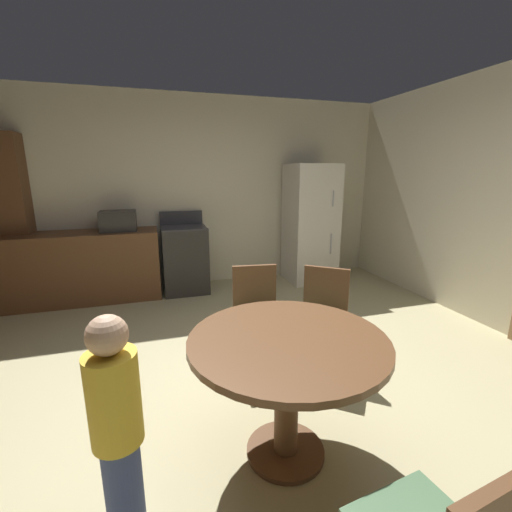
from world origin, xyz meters
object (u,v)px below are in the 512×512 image
oven_range (185,258)px  chair_north (257,311)px  microwave (118,221)px  person_child (117,425)px  refrigerator (310,224)px  chair_northeast (322,313)px  dining_table (287,364)px

oven_range → chair_north: oven_range is taller
microwave → person_child: bearing=-86.4°
oven_range → refrigerator: refrigerator is taller
refrigerator → chair_northeast: bearing=-113.0°
microwave → person_child: 3.39m
refrigerator → chair_northeast: 2.54m
dining_table → chair_north: (0.12, 0.99, -0.09)m
chair_north → dining_table: bearing=-0.0°
microwave → refrigerator: bearing=-1.1°
refrigerator → dining_table: refrigerator is taller
microwave → chair_northeast: microwave is taller
chair_northeast → dining_table: bearing=0.0°
refrigerator → person_child: 4.14m
microwave → dining_table: (1.09, -3.14, -0.43)m
oven_range → microwave: bearing=-179.7°
person_child → chair_north: bearing=36.7°
person_child → chair_northeast: bearing=19.7°
chair_northeast → microwave: bearing=-104.8°
oven_range → person_child: bearing=-100.3°
dining_table → person_child: bearing=-166.4°
oven_range → dining_table: (0.27, -3.14, 0.13)m
oven_range → microwave: size_ratio=2.50×
microwave → chair_northeast: size_ratio=0.51×
refrigerator → person_child: bearing=-127.1°
refrigerator → microwave: 2.71m
dining_table → chair_northeast: (0.63, 0.78, -0.09)m
oven_range → refrigerator: bearing=-1.6°
chair_northeast → chair_north: 0.55m
oven_range → person_child: oven_range is taller
person_child → microwave: bearing=80.1°
dining_table → chair_north: bearing=82.9°
microwave → person_child: (0.21, -3.35, -0.45)m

